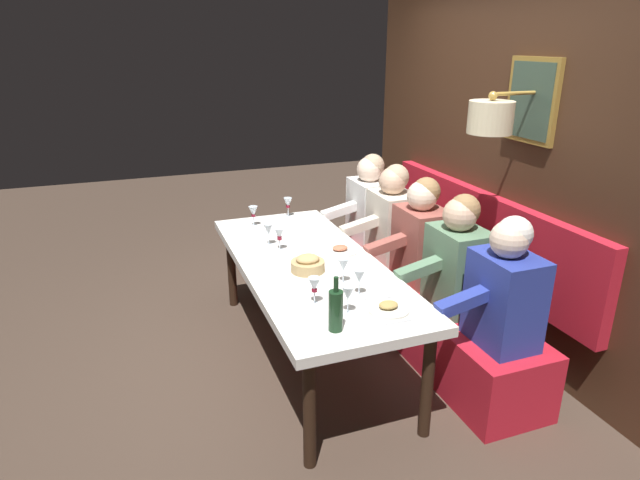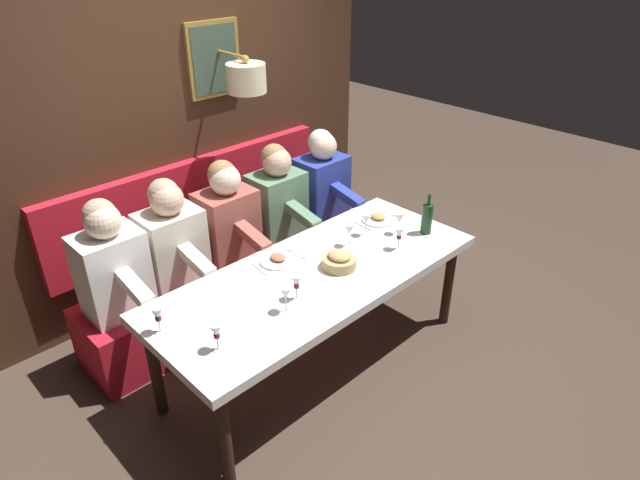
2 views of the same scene
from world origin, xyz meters
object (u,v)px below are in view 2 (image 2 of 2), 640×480
at_px(diner_middle, 227,217).
at_px(diner_near, 277,198).
at_px(diner_nearest, 322,180).
at_px(wine_glass_0, 296,282).
at_px(wine_glass_1, 366,220).
at_px(diner_farthest, 111,263).
at_px(wine_bottle, 427,218).
at_px(wine_glass_5, 286,294).
at_px(bread_bowl, 339,261).
at_px(wine_glass_7, 157,314).
at_px(wine_glass_4, 349,230).
at_px(diner_far, 172,239).
at_px(wine_glass_2, 399,219).
at_px(dining_table, 317,281).
at_px(wine_glass_6, 216,332).
at_px(wine_glass_3, 399,234).

bearing_deg(diner_middle, diner_near, -90.00).
distance_m(diner_nearest, wine_glass_0, 1.56).
height_order(diner_nearest, wine_glass_1, diner_nearest).
height_order(diner_farthest, wine_glass_0, diner_farthest).
bearing_deg(wine_bottle, wine_glass_5, 90.07).
bearing_deg(wine_glass_0, bread_bowl, -81.16).
bearing_deg(wine_glass_7, wine_glass_0, -111.49).
xyz_separation_m(wine_glass_0, wine_glass_4, (0.21, -0.67, 0.00)).
height_order(diner_far, wine_glass_2, diner_far).
relative_size(diner_middle, wine_glass_1, 4.82).
distance_m(wine_glass_0, bread_bowl, 0.43).
xyz_separation_m(wine_glass_5, wine_glass_7, (0.33, 0.60, -0.00)).
relative_size(dining_table, wine_glass_4, 13.43).
bearing_deg(diner_nearest, wine_glass_6, 120.66).
relative_size(diner_near, wine_glass_4, 4.82).
relative_size(diner_far, wine_glass_0, 4.82).
height_order(diner_middle, wine_glass_7, diner_middle).
distance_m(diner_far, wine_glass_6, 1.12).
relative_size(diner_middle, wine_bottle, 2.64).
bearing_deg(bread_bowl, diner_near, -17.06).
bearing_deg(diner_nearest, diner_near, 90.00).
xyz_separation_m(dining_table, bread_bowl, (-0.06, -0.14, 0.12)).
bearing_deg(diner_farthest, diner_nearest, -90.00).
bearing_deg(wine_glass_1, wine_glass_4, 96.32).
relative_size(diner_middle, wine_glass_4, 4.82).
bearing_deg(diner_farthest, diner_far, -90.00).
bearing_deg(wine_glass_3, wine_glass_6, 89.91).
distance_m(diner_near, diner_farthest, 1.35).
bearing_deg(wine_bottle, wine_glass_6, 90.07).
relative_size(wine_glass_4, wine_glass_5, 1.00).
bearing_deg(wine_glass_0, wine_glass_5, 111.12).
height_order(wine_glass_1, wine_glass_4, same).
bearing_deg(dining_table, diner_near, -25.79).
bearing_deg(wine_bottle, bread_bowl, 81.72).
bearing_deg(wine_bottle, wine_glass_4, 63.54).
height_order(dining_table, diner_far, diner_far).
xyz_separation_m(wine_glass_1, bread_bowl, (-0.17, 0.44, -0.07)).
bearing_deg(wine_glass_1, dining_table, 100.72).
bearing_deg(wine_glass_1, diner_far, 54.22).
height_order(diner_farthest, wine_glass_3, diner_farthest).
xyz_separation_m(wine_glass_6, wine_bottle, (0.00, -1.77, 0.00)).
height_order(diner_near, wine_glass_5, diner_near).
xyz_separation_m(wine_glass_2, wine_glass_5, (-0.13, 1.17, 0.00)).
distance_m(diner_middle, diner_far, 0.45).
relative_size(wine_glass_2, wine_glass_4, 1.00).
xyz_separation_m(diner_near, wine_glass_6, (-1.05, 1.30, 0.04)).
xyz_separation_m(wine_glass_1, wine_glass_7, (0.05, 1.59, -0.00)).
xyz_separation_m(diner_farthest, wine_glass_1, (-0.77, -1.50, 0.04)).
relative_size(diner_middle, wine_glass_6, 4.82).
bearing_deg(wine_glass_0, diner_middle, -13.54).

